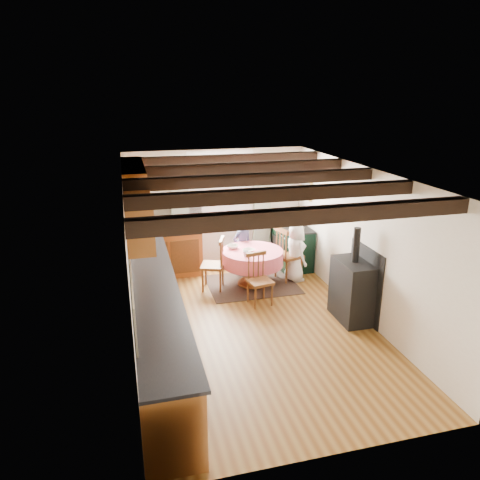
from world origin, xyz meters
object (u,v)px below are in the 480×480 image
object	(u,v)px
chair_left	(213,264)
child_far	(242,246)
chair_near	(260,280)
cast_iron_stove	(354,275)
dining_table	(252,268)
aga_range	(292,246)
chair_right	(289,253)
cup	(246,254)
child_right	(295,252)

from	to	relation	value
chair_left	child_far	xyz separation A→B (m)	(0.72, 0.60, 0.07)
chair_near	cast_iron_stove	size ratio (longest dim) A/B	0.59
cast_iron_stove	chair_left	bearing A→B (deg)	138.39
dining_table	chair_left	bearing A→B (deg)	178.46
aga_range	cast_iron_stove	xyz separation A→B (m)	(0.11, -2.37, 0.32)
chair_right	aga_range	size ratio (longest dim) A/B	1.10
dining_table	chair_near	distance (m)	0.82
chair_right	cast_iron_stove	distance (m)	1.84
chair_right	child_far	bearing A→B (deg)	42.67
dining_table	child_far	xyz separation A→B (m)	(-0.03, 0.62, 0.22)
dining_table	aga_range	bearing A→B (deg)	33.43
chair_near	aga_range	world-z (taller)	chair_near
dining_table	cast_iron_stove	xyz separation A→B (m)	(1.16, -1.68, 0.42)
aga_range	chair_right	bearing A→B (deg)	-116.38
cast_iron_stove	cup	xyz separation A→B (m)	(-1.36, 1.40, -0.02)
chair_left	chair_right	bearing A→B (deg)	112.57
chair_left	cast_iron_stove	bearing A→B (deg)	67.94
chair_near	cup	size ratio (longest dim) A/B	8.10
chair_left	child_far	size ratio (longest dim) A/B	0.88
chair_right	cup	distance (m)	1.05
aga_range	child_right	world-z (taller)	child_right
dining_table	chair_right	world-z (taller)	chair_right
cast_iron_stove	cup	distance (m)	1.95
cup	chair_left	bearing A→B (deg)	151.22
chair_right	aga_range	world-z (taller)	chair_right
chair_left	child_right	size ratio (longest dim) A/B	0.86
cast_iron_stove	cup	size ratio (longest dim) A/B	13.73
chair_left	cup	bearing A→B (deg)	80.77
chair_right	cup	world-z (taller)	chair_right
dining_table	cast_iron_stove	distance (m)	2.08
aga_range	child_right	distance (m)	0.72
dining_table	chair_right	bearing A→B (deg)	7.47
child_far	dining_table	bearing A→B (deg)	76.78
aga_range	child_right	bearing A→B (deg)	-106.18
chair_near	cup	bearing A→B (deg)	91.16
chair_near	chair_left	xyz separation A→B (m)	(-0.65, 0.83, 0.04)
dining_table	chair_left	world-z (taller)	chair_left
chair_right	cast_iron_stove	xyz separation A→B (m)	(0.41, -1.78, 0.24)
dining_table	aga_range	distance (m)	1.27
dining_table	child_right	xyz separation A→B (m)	(0.86, 0.01, 0.23)
cup	aga_range	bearing A→B (deg)	37.90
aga_range	child_far	distance (m)	1.10
child_right	cup	world-z (taller)	child_right
cup	child_right	bearing A→B (deg)	15.61
chair_left	child_right	bearing A→B (deg)	109.35
child_far	child_right	xyz separation A→B (m)	(0.89, -0.60, 0.01)
chair_left	cup	xyz separation A→B (m)	(0.55, -0.30, 0.25)
chair_left	chair_right	xyz separation A→B (m)	(1.51, 0.08, 0.03)
chair_left	child_right	distance (m)	1.61
chair_near	cast_iron_stove	bearing A→B (deg)	-44.68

